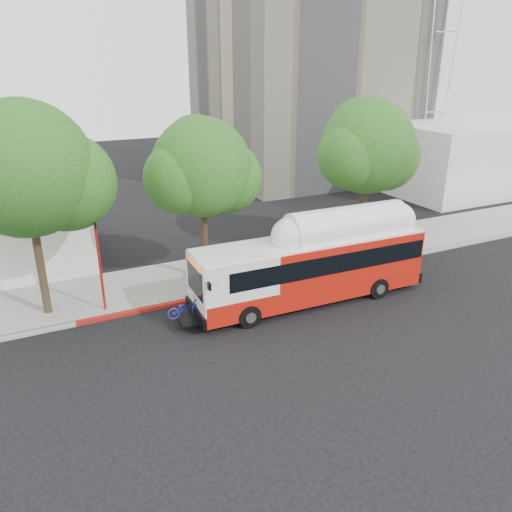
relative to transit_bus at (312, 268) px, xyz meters
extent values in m
plane|color=black|center=(-2.81, -1.46, -1.72)|extent=(120.00, 120.00, 0.00)
cube|color=gray|center=(-2.81, 5.04, -1.64)|extent=(60.00, 5.00, 0.15)
cube|color=gray|center=(-2.81, 2.44, -1.64)|extent=(60.00, 0.30, 0.15)
cube|color=maroon|center=(-5.81, 2.44, -1.64)|extent=(10.00, 0.32, 0.16)
cylinder|color=#2D2116|center=(-11.81, 4.04, 1.32)|extent=(0.36, 0.36, 6.08)
sphere|color=#224D16|center=(-11.81, 4.04, 5.12)|extent=(5.80, 5.80, 5.80)
sphere|color=#224D16|center=(-10.22, 4.24, 4.36)|extent=(4.35, 4.35, 4.35)
cylinder|color=#2D2116|center=(-3.81, 4.54, 1.00)|extent=(0.36, 0.36, 5.44)
sphere|color=#224D16|center=(-3.81, 4.54, 4.40)|extent=(5.00, 5.00, 5.00)
sphere|color=#224D16|center=(-2.44, 4.74, 3.72)|extent=(3.75, 3.75, 3.75)
cylinder|color=#2D2116|center=(6.19, 4.34, 1.16)|extent=(0.36, 0.36, 5.76)
sphere|color=#224D16|center=(6.19, 4.34, 4.76)|extent=(5.40, 5.40, 5.40)
sphere|color=#224D16|center=(7.67, 4.54, 4.04)|extent=(4.05, 4.05, 4.05)
cube|color=silver|center=(27.19, 14.54, 1.28)|extent=(20.00, 12.00, 6.00)
cube|color=#B2170C|center=(-0.09, 0.00, 0.01)|extent=(11.58, 2.74, 2.79)
cube|color=black|center=(0.39, -0.01, 0.59)|extent=(10.43, 2.78, 0.91)
cube|color=white|center=(-0.09, 0.00, 1.44)|extent=(11.58, 2.67, 0.10)
cube|color=white|center=(1.83, -0.04, 1.69)|extent=(6.19, 2.05, 0.53)
cube|color=black|center=(-6.38, 0.14, -1.24)|extent=(0.81, 1.75, 0.06)
imported|color=#28229D|center=(-6.38, 0.14, -0.78)|extent=(0.61, 1.66, 0.87)
cylinder|color=#B11216|center=(-9.37, 3.18, 0.38)|extent=(0.13, 0.13, 4.20)
cube|color=black|center=(-9.37, 3.18, 2.59)|extent=(0.05, 0.42, 0.26)
camera|label=1|loc=(-12.11, -18.78, 9.33)|focal=35.00mm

